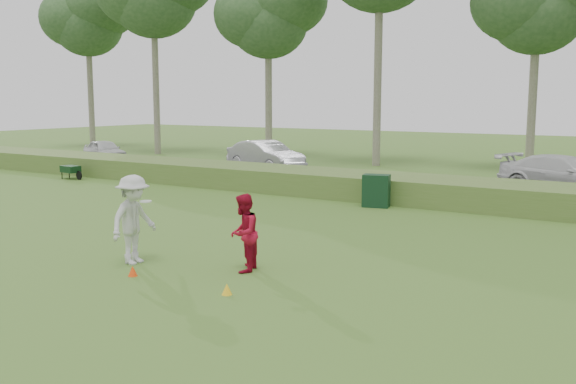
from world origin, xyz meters
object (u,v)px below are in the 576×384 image
Objects in this scene: player_white at (134,220)px; cone_orange at (133,271)px; player_red at (244,233)px; cone_yellow at (227,289)px; car_right at (566,175)px; car_left at (105,151)px; car_mid at (266,156)px; utility_cabinet at (376,191)px.

player_white reaches higher than cone_orange.
cone_yellow is at bearing 4.97° from player_red.
player_red reaches higher than car_right.
player_white is at bearing -109.95° from car_left.
car_mid reaches higher than car_right.
car_left is at bearing 106.21° from car_right.
player_white is at bearing 173.40° from car_right.
cone_yellow is at bearing -94.11° from utility_cabinet.
cone_yellow is (2.52, 0.02, 0.00)m from cone_orange.
cone_orange is at bearing -139.76° from player_white.
player_white reaches higher than car_right.
player_white is 3.49m from cone_yellow.
cone_orange is 0.05× the size of car_mid.
player_white is 24.81m from car_left.
player_red is at bearing -105.06° from car_left.
player_white reaches higher than cone_yellow.
car_right is (5.19, 6.33, 0.24)m from utility_cabinet.
car_right is (3.40, 17.25, 0.70)m from cone_yellow.
cone_yellow is at bearing -129.84° from car_mid.
car_left is (-21.40, 15.37, -0.16)m from player_red.
car_right is (4.13, 15.69, -0.05)m from player_red.
car_right is (5.93, 17.27, 0.70)m from cone_orange.
car_right is (14.50, -0.51, -0.03)m from car_mid.
player_red is at bearing -179.26° from car_right.
car_left reaches higher than utility_cabinet.
player_white is at bearing 166.49° from cone_yellow.
utility_cabinet is (0.74, 10.94, 0.46)m from cone_orange.
cone_yellow is 11.07m from utility_cabinet.
player_red is 0.46× the size of car_left.
cone_orange is at bearing -68.58° from player_red.
car_left is at bearing -145.67° from player_red.
car_left is at bearing 46.64° from player_white.
car_mid reaches higher than cone_orange.
car_right is at bearing -73.86° from car_mid.
cone_yellow is 17.59m from car_right.
player_white reaches higher than car_left.
cone_orange and cone_yellow have the same top height.
utility_cabinet is at bearing -85.83° from car_left.
player_red is (2.55, 0.77, -0.17)m from player_white.
utility_cabinet is at bearing -108.13° from car_mid.
car_right is at bearing 37.28° from utility_cabinet.
car_right is (25.52, 0.32, 0.11)m from car_left.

